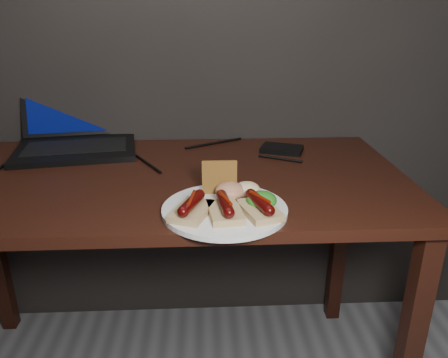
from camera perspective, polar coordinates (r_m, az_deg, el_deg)
name	(u,v)px	position (r m, az deg, el deg)	size (l,w,h in m)	color
desk	(159,203)	(1.28, -8.52, -3.17)	(1.40, 0.70, 0.75)	#32150C
laptop	(77,132)	(1.55, -18.70, 5.84)	(0.43, 0.42, 0.25)	black
hard_drive	(282,149)	(1.44, 7.56, 3.90)	(0.13, 0.09, 0.02)	black
desk_cables	(157,158)	(1.37, -8.76, 2.79)	(0.90, 0.39, 0.01)	black
plate	(225,210)	(1.01, 0.08, -4.02)	(0.29, 0.29, 0.01)	white
bread_sausage_left	(192,208)	(0.97, -4.24, -3.74)	(0.11, 0.13, 0.04)	tan
bread_sausage_center	(225,208)	(0.96, 0.13, -3.83)	(0.08, 0.12, 0.04)	tan
bread_sausage_right	(259,207)	(0.97, 4.66, -3.63)	(0.10, 0.13, 0.04)	tan
crispbread	(219,177)	(1.06, -0.59, 0.22)	(0.09, 0.01, 0.09)	#A5732D
salad_greens	(262,200)	(1.00, 4.93, -2.76)	(0.07, 0.07, 0.04)	#1C6213
salsa_mound	(230,191)	(1.04, 0.82, -1.54)	(0.07, 0.07, 0.04)	#A92010
coleslaw_mound	(247,189)	(1.06, 3.02, -1.37)	(0.06, 0.06, 0.04)	#EFE7CE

